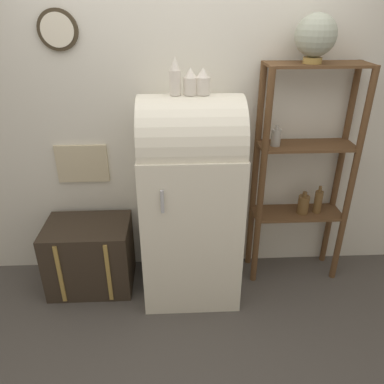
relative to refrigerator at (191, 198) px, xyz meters
The scene contains 9 objects.
ground_plane 0.86m from the refrigerator, 89.99° to the right, with size 12.00×12.00×0.00m, color #4C4742.
wall_back 0.63m from the refrigerator, 90.81° to the left, with size 7.00×0.09×2.70m.
refrigerator is the anchor object (origin of this frame).
suitcase_trunk 0.99m from the refrigerator, behind, with size 0.66×0.48×0.58m.
shelf_unit 0.91m from the refrigerator, 10.30° to the left, with size 0.75×0.29×1.77m.
globe 1.39m from the refrigerator, ahead, with size 0.27×0.27×0.31m.
vase_left 0.88m from the refrigerator, behind, with size 0.08×0.08×0.24m.
vase_center 0.84m from the refrigerator, 134.94° to the left, with size 0.09×0.09×0.17m.
vase_right 0.85m from the refrigerator, ahead, with size 0.09×0.09×0.17m.
Camera 1 is at (-0.11, -2.26, 2.13)m, focal length 35.00 mm.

